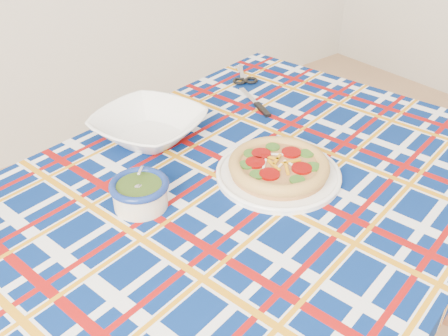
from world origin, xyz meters
TOP-DOWN VIEW (x-y plane):
  - dining_table at (-0.25, 0.49)m, footprint 1.55×1.13m
  - tablecloth at (-0.25, 0.49)m, footprint 1.58×1.17m
  - main_focaccia_plate at (-0.10, 0.48)m, footprint 0.32×0.32m
  - pesto_bowl at (-0.38, 0.58)m, footprint 0.15×0.15m
  - serving_bowl at (-0.23, 0.80)m, footprint 0.33×0.33m
  - table_knife at (0.11, 0.81)m, footprint 0.08×0.20m
  - kitchen_scissors at (0.20, 0.96)m, footprint 0.16×0.19m

SIDE VIEW (x-z plane):
  - dining_table at x=-0.25m, z-range 0.27..0.93m
  - tablecloth at x=-0.25m, z-range 0.57..0.67m
  - table_knife at x=0.11m, z-range 0.67..0.67m
  - kitchen_scissors at x=0.20m, z-range 0.67..0.68m
  - main_focaccia_plate at x=-0.10m, z-range 0.67..0.72m
  - serving_bowl at x=-0.23m, z-range 0.67..0.73m
  - pesto_bowl at x=-0.38m, z-range 0.67..0.74m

